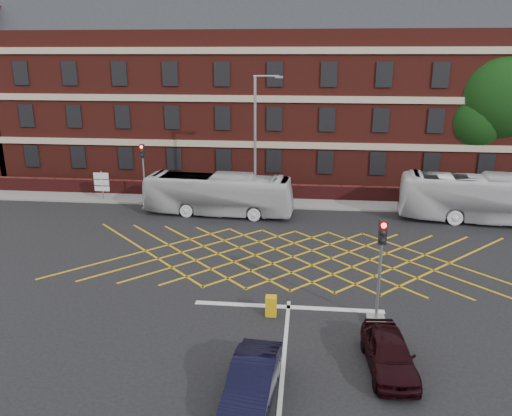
# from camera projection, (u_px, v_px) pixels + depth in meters

# --- Properties ---
(ground) EXTENTS (120.00, 120.00, 0.00)m
(ground) POSITION_uv_depth(u_px,v_px,m) (291.00, 273.00, 24.40)
(ground) COLOR black
(ground) RESTS_ON ground
(victorian_building) EXTENTS (51.00, 12.17, 20.40)m
(victorian_building) POSITION_uv_depth(u_px,v_px,m) (305.00, 83.00, 42.96)
(victorian_building) COLOR #561B16
(victorian_building) RESTS_ON ground
(boundary_wall) EXTENTS (56.00, 0.50, 1.10)m
(boundary_wall) POSITION_uv_depth(u_px,v_px,m) (298.00, 192.00, 36.59)
(boundary_wall) COLOR #471313
(boundary_wall) RESTS_ON ground
(far_pavement) EXTENTS (60.00, 3.00, 0.12)m
(far_pavement) POSITION_uv_depth(u_px,v_px,m) (298.00, 202.00, 35.78)
(far_pavement) COLOR slate
(far_pavement) RESTS_ON ground
(box_junction_hatching) EXTENTS (8.22, 8.22, 0.02)m
(box_junction_hatching) POSITION_uv_depth(u_px,v_px,m) (293.00, 257.00, 26.30)
(box_junction_hatching) COLOR #CC990C
(box_junction_hatching) RESTS_ON ground
(stop_line) EXTENTS (8.00, 0.30, 0.02)m
(stop_line) POSITION_uv_depth(u_px,v_px,m) (288.00, 307.00, 21.07)
(stop_line) COLOR silver
(stop_line) RESTS_ON ground
(centre_line) EXTENTS (0.15, 14.00, 0.02)m
(centre_line) POSITION_uv_depth(u_px,v_px,m) (279.00, 412.00, 14.89)
(centre_line) COLOR silver
(centre_line) RESTS_ON ground
(bus_left) EXTENTS (9.99, 3.02, 2.74)m
(bus_left) POSITION_uv_depth(u_px,v_px,m) (218.00, 194.00, 32.97)
(bus_left) COLOR silver
(bus_left) RESTS_ON ground
(bus_right) EXTENTS (11.23, 3.78, 3.07)m
(bus_right) POSITION_uv_depth(u_px,v_px,m) (490.00, 199.00, 31.39)
(bus_right) COLOR silver
(bus_right) RESTS_ON ground
(car_navy) EXTENTS (1.66, 3.97, 1.28)m
(car_navy) POSITION_uv_depth(u_px,v_px,m) (252.00, 381.00, 15.30)
(car_navy) COLOR black
(car_navy) RESTS_ON ground
(car_maroon) EXTENTS (1.76, 3.82, 1.27)m
(car_maroon) POSITION_uv_depth(u_px,v_px,m) (389.00, 353.00, 16.75)
(car_maroon) COLOR black
(car_maroon) RESTS_ON ground
(deciduous_tree) EXTENTS (7.72, 7.54, 10.96)m
(deciduous_tree) POSITION_uv_depth(u_px,v_px,m) (491.00, 103.00, 38.40)
(deciduous_tree) COLOR black
(deciduous_tree) RESTS_ON ground
(traffic_light_near) EXTENTS (0.70, 0.70, 4.27)m
(traffic_light_near) POSITION_uv_depth(u_px,v_px,m) (379.00, 282.00, 19.41)
(traffic_light_near) COLOR slate
(traffic_light_near) RESTS_ON ground
(traffic_light_far) EXTENTS (0.70, 0.70, 4.27)m
(traffic_light_far) POSITION_uv_depth(u_px,v_px,m) (144.00, 180.00, 35.17)
(traffic_light_far) COLOR slate
(traffic_light_far) RESTS_ON ground
(street_lamp) EXTENTS (2.25, 1.00, 8.99)m
(street_lamp) POSITION_uv_depth(u_px,v_px,m) (256.00, 168.00, 32.80)
(street_lamp) COLOR slate
(street_lamp) RESTS_ON ground
(direction_signs) EXTENTS (1.10, 0.16, 2.20)m
(direction_signs) POSITION_uv_depth(u_px,v_px,m) (102.00, 183.00, 35.86)
(direction_signs) COLOR gray
(direction_signs) RESTS_ON ground
(utility_cabinet) EXTENTS (0.45, 0.40, 0.84)m
(utility_cabinet) POSITION_uv_depth(u_px,v_px,m) (271.00, 306.00, 20.31)
(utility_cabinet) COLOR #D7A00C
(utility_cabinet) RESTS_ON ground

